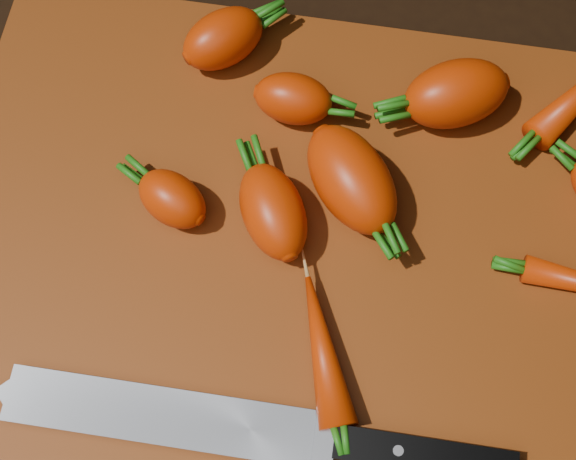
# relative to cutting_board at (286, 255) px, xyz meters

# --- Properties ---
(ground) EXTENTS (2.00, 2.00, 0.01)m
(ground) POSITION_rel_cutting_board_xyz_m (0.00, 0.00, -0.01)
(ground) COLOR black
(cutting_board) EXTENTS (0.50, 0.40, 0.01)m
(cutting_board) POSITION_rel_cutting_board_xyz_m (0.00, 0.00, 0.00)
(cutting_board) COLOR #71320F
(cutting_board) RESTS_ON ground
(carrot_0) EXTENTS (0.08, 0.08, 0.04)m
(carrot_0) POSITION_rel_cutting_board_xyz_m (-0.07, 0.15, 0.03)
(carrot_0) COLOR #BF2F04
(carrot_0) RESTS_ON cutting_board
(carrot_1) EXTENTS (0.06, 0.06, 0.04)m
(carrot_1) POSITION_rel_cutting_board_xyz_m (-0.08, 0.02, 0.02)
(carrot_1) COLOR #BF2F04
(carrot_1) RESTS_ON cutting_board
(carrot_2) EXTENTS (0.09, 0.10, 0.05)m
(carrot_2) POSITION_rel_cutting_board_xyz_m (0.04, 0.05, 0.03)
(carrot_2) COLOR #BF2F04
(carrot_2) RESTS_ON cutting_board
(carrot_3) EXTENTS (0.07, 0.09, 0.04)m
(carrot_3) POSITION_rel_cutting_board_xyz_m (-0.01, 0.02, 0.03)
(carrot_3) COLOR #BF2F04
(carrot_3) RESTS_ON cutting_board
(carrot_4) EXTENTS (0.09, 0.08, 0.05)m
(carrot_4) POSITION_rel_cutting_board_xyz_m (0.10, 0.13, 0.03)
(carrot_4) COLOR #BF2F04
(carrot_4) RESTS_ON cutting_board
(carrot_5) EXTENTS (0.06, 0.04, 0.04)m
(carrot_5) POSITION_rel_cutting_board_xyz_m (-0.01, 0.11, 0.02)
(carrot_5) COLOR #BF2F04
(carrot_5) RESTS_ON cutting_board
(carrot_9) EXTENTS (0.06, 0.10, 0.03)m
(carrot_9) POSITION_rel_cutting_board_xyz_m (0.04, -0.07, 0.02)
(carrot_9) COLOR #BF2F04
(carrot_9) RESTS_ON cutting_board
(knife) EXTENTS (0.33, 0.04, 0.02)m
(knife) POSITION_rel_cutting_board_xyz_m (-0.04, -0.13, 0.01)
(knife) COLOR gray
(knife) RESTS_ON cutting_board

